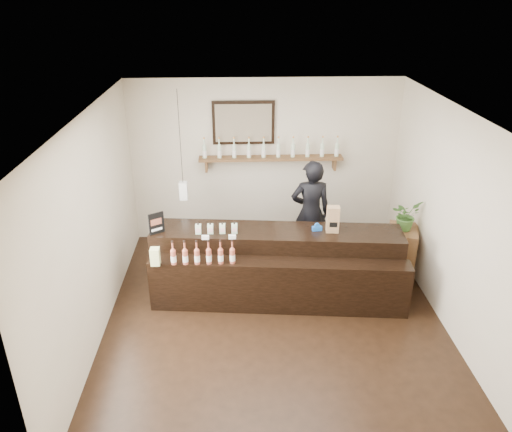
{
  "coord_description": "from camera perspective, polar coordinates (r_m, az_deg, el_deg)",
  "views": [
    {
      "loc": [
        -0.48,
        -5.56,
        4.14
      ],
      "look_at": [
        -0.22,
        0.7,
        1.22
      ],
      "focal_mm": 35.0,
      "sensor_mm": 36.0,
      "label": 1
    }
  ],
  "objects": [
    {
      "name": "shopkeeper",
      "position": [
        7.87,
        6.27,
        1.13
      ],
      "size": [
        0.72,
        0.48,
        1.95
      ],
      "primitive_type": "imported",
      "rotation": [
        0.0,
        0.0,
        3.15
      ],
      "color": "black",
      "rests_on": "ground"
    },
    {
      "name": "paper_bag",
      "position": [
        6.99,
        8.77,
        -0.37
      ],
      "size": [
        0.18,
        0.14,
        0.38
      ],
      "color": "#9C6F4B",
      "rests_on": "counter"
    },
    {
      "name": "back_wall_decor",
      "position": [
        8.29,
        -0.07,
        8.32
      ],
      "size": [
        2.66,
        0.96,
        1.69
      ],
      "color": "brown",
      "rests_on": "ground"
    },
    {
      "name": "potted_plant",
      "position": [
        7.65,
        16.75,
        0.09
      ],
      "size": [
        0.54,
        0.53,
        0.46
      ],
      "primitive_type": "imported",
      "rotation": [
        0.0,
        0.0,
        0.61
      ],
      "color": "#3E692A",
      "rests_on": "side_cabinet"
    },
    {
      "name": "side_cabinet",
      "position": [
        7.93,
        16.18,
        -4.12
      ],
      "size": [
        0.56,
        0.67,
        0.83
      ],
      "color": "brown",
      "rests_on": "ground"
    },
    {
      "name": "counter",
      "position": [
        7.17,
        2.33,
        -5.86
      ],
      "size": [
        3.59,
        1.28,
        1.16
      ],
      "color": "black",
      "rests_on": "ground"
    },
    {
      "name": "ground",
      "position": [
        6.95,
        2.08,
        -11.58
      ],
      "size": [
        5.0,
        5.0,
        0.0
      ],
      "primitive_type": "plane",
      "color": "black",
      "rests_on": "ground"
    },
    {
      "name": "promo_sign",
      "position": [
        7.01,
        -11.31,
        -0.83
      ],
      "size": [
        0.2,
        0.14,
        0.31
      ],
      "color": "black",
      "rests_on": "counter"
    },
    {
      "name": "room_shell",
      "position": [
        6.09,
        2.32,
        1.4
      ],
      "size": [
        5.0,
        5.0,
        5.0
      ],
      "color": "beige",
      "rests_on": "ground"
    },
    {
      "name": "tape_dispenser",
      "position": [
        7.05,
        6.99,
        -1.33
      ],
      "size": [
        0.14,
        0.07,
        0.11
      ],
      "color": "blue",
      "rests_on": "counter"
    }
  ]
}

